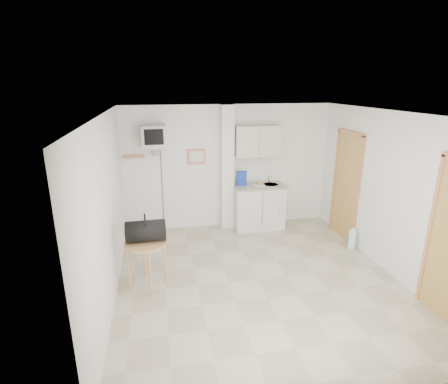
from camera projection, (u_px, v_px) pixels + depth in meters
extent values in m
plane|color=#B5AB8F|center=(258.00, 279.00, 5.37)|extent=(4.50, 4.50, 0.00)
cube|color=white|center=(228.00, 167.00, 7.11)|extent=(4.20, 0.04, 2.50)
cube|color=white|center=(339.00, 290.00, 2.89)|extent=(4.20, 0.04, 2.50)
cube|color=white|center=(108.00, 213.00, 4.62)|extent=(0.04, 4.50, 2.50)
cube|color=white|center=(391.00, 194.00, 5.38)|extent=(0.04, 4.50, 2.50)
cube|color=white|center=(263.00, 114.00, 4.63)|extent=(4.20, 4.50, 0.04)
cube|color=white|center=(227.00, 169.00, 7.00)|extent=(0.25, 0.22, 2.50)
cube|color=#CF6558|center=(196.00, 157.00, 6.90)|extent=(0.36, 0.03, 0.30)
cube|color=silver|center=(197.00, 157.00, 6.88)|extent=(0.28, 0.01, 0.22)
cube|color=#AC794E|center=(134.00, 156.00, 6.65)|extent=(0.40, 0.05, 0.06)
cube|color=white|center=(213.00, 182.00, 7.13)|extent=(0.15, 0.02, 0.08)
cylinder|color=#AC794E|center=(126.00, 158.00, 6.57)|extent=(0.02, 0.08, 0.02)
cylinder|color=#AC794E|center=(131.00, 158.00, 6.59)|extent=(0.02, 0.08, 0.02)
cylinder|color=#AC794E|center=(136.00, 158.00, 6.61)|extent=(0.02, 0.08, 0.02)
cylinder|color=#AC794E|center=(142.00, 157.00, 6.63)|extent=(0.02, 0.08, 0.02)
cube|color=#A3673F|center=(346.00, 187.00, 6.63)|extent=(0.04, 0.75, 2.00)
cube|color=olive|center=(346.00, 187.00, 6.62)|extent=(0.06, 0.87, 2.06)
cube|color=silver|center=(258.00, 207.00, 7.20)|extent=(1.00, 0.55, 0.88)
cube|color=gray|center=(259.00, 186.00, 7.06)|extent=(1.03, 0.58, 0.04)
cylinder|color=#B7B7BA|center=(271.00, 185.00, 7.11)|extent=(0.30, 0.30, 0.05)
cylinder|color=#B7B7BA|center=(269.00, 179.00, 7.21)|extent=(0.02, 0.02, 0.16)
cylinder|color=#B7B7BA|center=(270.00, 176.00, 7.13)|extent=(0.02, 0.13, 0.02)
cube|color=#BBB098|center=(257.00, 141.00, 6.90)|extent=(0.90, 0.32, 0.60)
cube|color=#1331A0|center=(242.00, 178.00, 6.99)|extent=(0.19, 0.07, 0.29)
cylinder|color=white|center=(259.00, 185.00, 7.00)|extent=(0.22, 0.22, 0.01)
sphere|color=tan|center=(259.00, 183.00, 6.99)|extent=(0.11, 0.11, 0.11)
cube|color=slate|center=(155.00, 148.00, 6.55)|extent=(0.36, 0.32, 0.02)
cube|color=slate|center=(155.00, 151.00, 6.70)|extent=(0.10, 0.06, 0.20)
cube|color=#B0B0B2|center=(154.00, 136.00, 6.42)|extent=(0.44, 0.42, 0.40)
cube|color=black|center=(154.00, 137.00, 6.21)|extent=(0.34, 0.02, 0.28)
cylinder|color=black|center=(162.00, 189.00, 6.96)|extent=(0.01, 0.01, 1.73)
cylinder|color=#AC794E|center=(145.00, 243.00, 5.01)|extent=(0.61, 0.61, 0.03)
cylinder|color=#AC794E|center=(165.00, 262.00, 5.21)|extent=(0.04, 0.04, 0.67)
cylinder|color=#AC794E|center=(144.00, 257.00, 5.35)|extent=(0.04, 0.04, 0.67)
cylinder|color=#AC794E|center=(129.00, 268.00, 5.03)|extent=(0.04, 0.04, 0.67)
cylinder|color=#AC794E|center=(150.00, 274.00, 4.88)|extent=(0.04, 0.04, 0.67)
cylinder|color=black|center=(146.00, 231.00, 5.01)|extent=(0.57, 0.32, 0.31)
torus|color=black|center=(145.00, 222.00, 4.96)|extent=(0.03, 0.24, 0.24)
cylinder|color=#BDE8F8|center=(352.00, 239.00, 6.33)|extent=(0.13, 0.13, 0.36)
cylinder|color=#BDE8F8|center=(353.00, 229.00, 6.27)|extent=(0.04, 0.04, 0.04)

